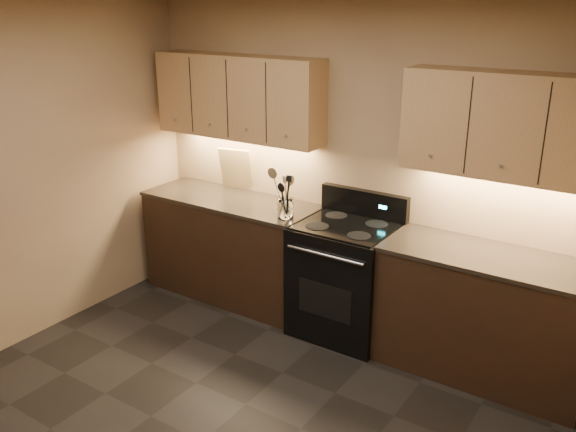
# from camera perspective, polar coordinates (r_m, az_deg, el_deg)

# --- Properties ---
(wall_back) EXTENTS (4.00, 0.04, 2.60)m
(wall_back) POSITION_cam_1_polar(r_m,az_deg,el_deg) (4.95, 6.66, 4.43)
(wall_back) COLOR tan
(wall_back) RESTS_ON ground
(counter_left) EXTENTS (1.62, 0.62, 0.93)m
(counter_left) POSITION_cam_1_polar(r_m,az_deg,el_deg) (5.56, -5.26, -2.91)
(counter_left) COLOR black
(counter_left) RESTS_ON ground
(counter_right) EXTENTS (1.46, 0.62, 0.93)m
(counter_right) POSITION_cam_1_polar(r_m,az_deg,el_deg) (4.61, 17.77, -8.82)
(counter_right) COLOR black
(counter_right) RESTS_ON ground
(stove) EXTENTS (0.76, 0.68, 1.14)m
(stove) POSITION_cam_1_polar(r_m,az_deg,el_deg) (4.94, 5.42, -5.75)
(stove) COLOR black
(stove) RESTS_ON ground
(upper_cab_left) EXTENTS (1.60, 0.30, 0.70)m
(upper_cab_left) POSITION_cam_1_polar(r_m,az_deg,el_deg) (5.31, -4.69, 11.04)
(upper_cab_left) COLOR tan
(upper_cab_left) RESTS_ON wall_back
(upper_cab_right) EXTENTS (1.44, 0.30, 0.70)m
(upper_cab_right) POSITION_cam_1_polar(r_m,az_deg,el_deg) (4.31, 20.19, 7.88)
(upper_cab_right) COLOR tan
(upper_cab_right) RESTS_ON wall_back
(outlet_plate) EXTENTS (0.08, 0.01, 0.12)m
(outlet_plate) POSITION_cam_1_polar(r_m,az_deg,el_deg) (5.68, -5.20, 4.58)
(outlet_plate) COLOR #B2B5BA
(outlet_plate) RESTS_ON wall_back
(utensil_crock) EXTENTS (0.17, 0.17, 0.16)m
(utensil_crock) POSITION_cam_1_polar(r_m,az_deg,el_deg) (4.88, -0.24, 0.69)
(utensil_crock) COLOR white
(utensil_crock) RESTS_ON counter_left
(cutting_board) EXTENTS (0.33, 0.17, 0.39)m
(cutting_board) POSITION_cam_1_polar(r_m,az_deg,el_deg) (5.60, -4.86, 4.40)
(cutting_board) COLOR tan
(cutting_board) RESTS_ON counter_left
(wooden_spoon) EXTENTS (0.12, 0.16, 0.33)m
(wooden_spoon) POSITION_cam_1_polar(r_m,az_deg,el_deg) (4.86, -0.67, 1.90)
(wooden_spoon) COLOR tan
(wooden_spoon) RESTS_ON utensil_crock
(black_spoon) EXTENTS (0.08, 0.16, 0.31)m
(black_spoon) POSITION_cam_1_polar(r_m,az_deg,el_deg) (4.86, -0.19, 1.76)
(black_spoon) COLOR black
(black_spoon) RESTS_ON utensil_crock
(black_turner) EXTENTS (0.11, 0.16, 0.36)m
(black_turner) POSITION_cam_1_polar(r_m,az_deg,el_deg) (4.82, -0.18, 1.86)
(black_turner) COLOR black
(black_turner) RESTS_ON utensil_crock
(steel_spatula) EXTENTS (0.17, 0.14, 0.35)m
(steel_spatula) POSITION_cam_1_polar(r_m,az_deg,el_deg) (4.84, 0.03, 1.89)
(steel_spatula) COLOR silver
(steel_spatula) RESTS_ON utensil_crock
(steel_skimmer) EXTENTS (0.21, 0.12, 0.41)m
(steel_skimmer) POSITION_cam_1_polar(r_m,az_deg,el_deg) (4.81, -0.13, 2.12)
(steel_skimmer) COLOR silver
(steel_skimmer) RESTS_ON utensil_crock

